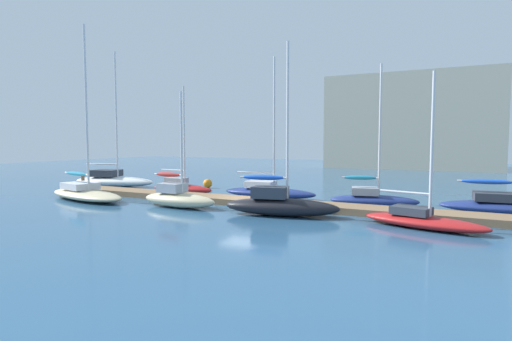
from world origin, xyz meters
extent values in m
plane|color=#2D567A|center=(0.00, 0.00, 0.00)|extent=(120.00, 120.00, 0.00)
cube|color=#846647|center=(0.00, 0.00, 0.19)|extent=(31.76, 2.04, 0.38)
cylinder|color=#846647|center=(-15.48, 0.87, 0.67)|extent=(0.28, 0.28, 1.33)
ellipsoid|color=white|center=(-14.76, 3.54, 0.44)|extent=(7.91, 3.97, 0.89)
cube|color=#333842|center=(-15.50, 3.39, 1.18)|extent=(2.57, 2.17, 0.58)
cylinder|color=silver|center=(-14.39, 3.62, 6.26)|extent=(0.15, 0.15, 10.75)
cylinder|color=silver|center=(-15.94, 3.30, 1.97)|extent=(3.13, 0.75, 0.12)
ellipsoid|color=beige|center=(-10.37, -3.16, 0.34)|extent=(8.13, 4.15, 0.68)
cube|color=silver|center=(-11.13, -2.99, 0.90)|extent=(2.66, 2.22, 0.44)
cylinder|color=silver|center=(-10.00, -3.25, 6.15)|extent=(0.15, 0.15, 10.95)
cylinder|color=silver|center=(-11.59, -2.89, 1.71)|extent=(3.21, 0.83, 0.12)
ellipsoid|color=teal|center=(-11.59, -2.89, 1.71)|extent=(2.94, 1.00, 0.28)
ellipsoid|color=#B21E1E|center=(-6.45, 2.31, 0.37)|extent=(5.21, 1.58, 0.73)
cube|color=#9EA3AD|center=(-6.97, 2.30, 0.97)|extent=(1.57, 1.07, 0.48)
cylinder|color=silver|center=(-6.19, 2.31, 4.39)|extent=(0.13, 0.13, 7.33)
cylinder|color=silver|center=(-7.28, 2.29, 1.78)|extent=(2.18, 0.15, 0.10)
ellipsoid|color=beige|center=(-2.78, -2.83, 0.44)|extent=(5.27, 1.97, 0.87)
cube|color=#9EA3AD|center=(-3.29, -2.80, 1.15)|extent=(1.62, 1.27, 0.57)
cylinder|color=silver|center=(-2.52, -2.85, 3.89)|extent=(0.13, 0.13, 6.04)
cylinder|color=silver|center=(-3.60, -2.79, 1.94)|extent=(2.18, 0.22, 0.10)
ellipsoid|color=#B72D28|center=(-3.60, -2.79, 1.94)|extent=(1.98, 0.47, 0.28)
ellipsoid|color=navy|center=(0.44, 3.21, 0.36)|extent=(6.82, 2.41, 0.71)
cube|color=silver|center=(-0.23, 3.17, 0.95)|extent=(2.10, 1.50, 0.46)
cylinder|color=silver|center=(0.78, 3.24, 5.23)|extent=(0.14, 0.14, 9.02)
cylinder|color=silver|center=(-0.63, 3.14, 1.76)|extent=(2.81, 0.31, 0.11)
ellipsoid|color=black|center=(3.85, -2.62, 0.47)|extent=(6.42, 2.93, 0.94)
cube|color=#333842|center=(3.25, -2.74, 1.25)|extent=(2.06, 1.56, 0.61)
cylinder|color=silver|center=(4.16, -2.56, 5.05)|extent=(0.14, 0.14, 8.21)
cylinder|color=silver|center=(2.88, -2.81, 2.03)|extent=(2.57, 0.62, 0.11)
ellipsoid|color=blue|center=(2.88, -2.81, 2.03)|extent=(2.37, 0.82, 0.28)
ellipsoid|color=navy|center=(7.70, 2.72, 0.35)|extent=(5.50, 2.79, 0.71)
cube|color=#9EA3AD|center=(7.18, 2.61, 0.94)|extent=(1.80, 1.51, 0.46)
cylinder|color=silver|center=(7.95, 2.78, 4.65)|extent=(0.13, 0.13, 7.88)
cylinder|color=silver|center=(6.87, 2.54, 1.75)|extent=(2.18, 0.57, 0.11)
ellipsoid|color=teal|center=(6.87, 2.54, 1.75)|extent=(2.02, 0.77, 0.28)
ellipsoid|color=#B21E1E|center=(10.88, -2.51, 0.28)|extent=(5.86, 2.98, 0.57)
cube|color=#333842|center=(10.34, -2.37, 0.75)|extent=(1.92, 1.54, 0.37)
cylinder|color=silver|center=(11.15, -2.58, 3.83)|extent=(0.13, 0.13, 6.52)
cylinder|color=silver|center=(10.01, -2.29, 1.58)|extent=(2.32, 0.68, 0.11)
ellipsoid|color=navy|center=(14.78, 3.33, 0.36)|extent=(7.19, 2.74, 0.71)
cube|color=#333842|center=(14.08, 3.27, 0.94)|extent=(2.23, 1.69, 0.46)
cylinder|color=silver|center=(13.66, 3.24, 1.75)|extent=(2.96, 0.35, 0.11)
ellipsoid|color=blue|center=(13.66, 3.24, 1.75)|extent=(2.68, 0.57, 0.28)
sphere|color=orange|center=(-6.78, 6.29, 0.38)|extent=(0.77, 0.77, 0.77)
cube|color=#BCB299|center=(5.84, 42.37, 6.72)|extent=(23.48, 12.83, 13.45)
camera|label=1|loc=(12.28, -22.28, 3.99)|focal=28.33mm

